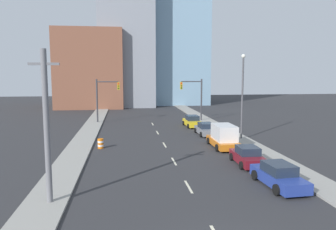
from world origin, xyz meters
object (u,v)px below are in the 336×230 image
(box_truck_orange, at_px, (224,137))
(sedan_gray, at_px, (206,129))
(sedan_maroon, at_px, (248,156))
(street_lamp, at_px, (242,91))
(traffic_barrel, at_px, (101,144))
(sedan_yellow, at_px, (192,122))
(traffic_signal_right, at_px, (196,94))
(sedan_blue, at_px, (279,176))
(traffic_signal_left, at_px, (103,95))
(utility_pole_left_near, at_px, (47,126))

(box_truck_orange, distance_m, sedan_gray, 7.00)
(sedan_maroon, bearing_deg, street_lamp, 74.66)
(traffic_barrel, relative_size, box_truck_orange, 0.18)
(sedan_maroon, distance_m, sedan_yellow, 19.34)
(traffic_signal_right, xyz_separation_m, traffic_barrel, (-13.21, -17.11, -3.64))
(street_lamp, xyz_separation_m, sedan_blue, (-3.02, -15.02, -4.65))
(traffic_signal_left, height_order, sedan_maroon, traffic_signal_left)
(traffic_signal_right, distance_m, sedan_blue, 29.95)
(utility_pole_left_near, distance_m, sedan_blue, 14.49)
(traffic_signal_left, xyz_separation_m, traffic_barrel, (0.71, -17.11, -3.64))
(utility_pole_left_near, bearing_deg, sedan_maroon, 24.37)
(traffic_barrel, bearing_deg, street_lamp, 9.01)
(traffic_signal_left, relative_size, sedan_yellow, 1.42)
(traffic_signal_right, xyz_separation_m, sedan_yellow, (-1.58, -5.16, -3.42))
(street_lamp, bearing_deg, sedan_gray, 133.78)
(traffic_signal_right, height_order, traffic_barrel, traffic_signal_right)
(sedan_yellow, bearing_deg, utility_pole_left_near, -120.09)
(sedan_maroon, xyz_separation_m, sedan_gray, (-0.13, 13.12, -0.02))
(traffic_signal_left, bearing_deg, sedan_blue, -66.62)
(traffic_barrel, relative_size, sedan_maroon, 0.22)
(sedan_yellow, bearing_deg, sedan_gray, -89.35)
(traffic_signal_left, bearing_deg, traffic_barrel, -87.61)
(sedan_yellow, bearing_deg, traffic_barrel, -136.61)
(street_lamp, xyz_separation_m, sedan_yellow, (-3.53, 9.55, -4.65))
(utility_pole_left_near, height_order, sedan_yellow, utility_pole_left_near)
(traffic_signal_right, relative_size, sedan_maroon, 1.50)
(traffic_signal_left, xyz_separation_m, box_truck_orange, (12.72, -18.36, -3.05))
(traffic_signal_left, bearing_deg, traffic_signal_right, 0.00)
(traffic_barrel, height_order, sedan_blue, sedan_blue)
(sedan_blue, relative_size, sedan_maroon, 1.11)
(traffic_signal_right, distance_m, utility_pole_left_near, 34.27)
(sedan_gray, bearing_deg, sedan_maroon, -90.07)
(box_truck_orange, bearing_deg, sedan_gray, 90.70)
(box_truck_orange, bearing_deg, traffic_signal_left, 125.03)
(utility_pole_left_near, distance_m, traffic_barrel, 14.35)
(traffic_signal_left, relative_size, sedan_gray, 1.42)
(utility_pole_left_near, xyz_separation_m, street_lamp, (16.98, 16.09, 0.96))
(street_lamp, relative_size, sedan_gray, 2.05)
(traffic_signal_left, distance_m, utility_pole_left_near, 30.82)
(traffic_signal_left, relative_size, street_lamp, 0.69)
(traffic_signal_right, height_order, box_truck_orange, traffic_signal_right)
(sedan_maroon, distance_m, sedan_gray, 13.12)
(sedan_blue, bearing_deg, traffic_signal_right, 84.89)
(traffic_signal_left, relative_size, sedan_blue, 1.35)
(utility_pole_left_near, xyz_separation_m, sedan_yellow, (13.46, 25.63, -3.69))
(traffic_signal_left, distance_m, sedan_maroon, 27.85)
(street_lamp, distance_m, sedan_gray, 6.59)
(traffic_signal_left, bearing_deg, sedan_gray, -41.90)
(traffic_signal_left, distance_m, box_truck_orange, 22.54)
(sedan_gray, bearing_deg, utility_pole_left_near, -126.01)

